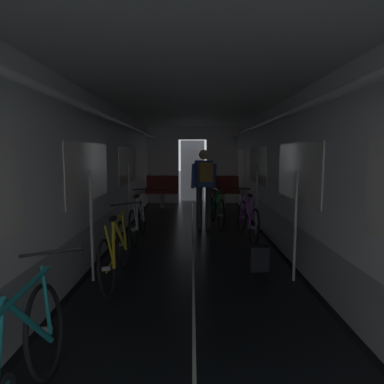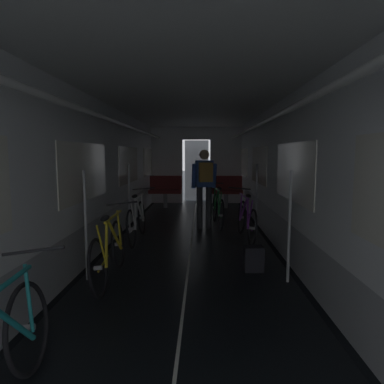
# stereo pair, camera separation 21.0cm
# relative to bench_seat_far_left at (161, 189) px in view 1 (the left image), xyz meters

# --- Properties ---
(train_car_shell) EXTENTS (3.14, 12.34, 2.57)m
(train_car_shell) POSITION_rel_bench_seat_far_left_xyz_m (0.90, -4.47, 1.13)
(train_car_shell) COLOR black
(train_car_shell) RESTS_ON ground
(bench_seat_far_left) EXTENTS (0.98, 0.51, 0.95)m
(bench_seat_far_left) POSITION_rel_bench_seat_far_left_xyz_m (0.00, 0.00, 0.00)
(bench_seat_far_left) COLOR gray
(bench_seat_far_left) RESTS_ON ground
(bench_seat_far_right) EXTENTS (0.98, 0.51, 0.95)m
(bench_seat_far_right) POSITION_rel_bench_seat_far_left_xyz_m (1.80, 0.00, 0.00)
(bench_seat_far_right) COLOR gray
(bench_seat_far_right) RESTS_ON ground
(bicycle_white) EXTENTS (0.44, 1.69, 0.95)m
(bicycle_white) POSITION_rel_bench_seat_far_left_xyz_m (-0.10, -3.99, -0.18)
(bicycle_white) COLOR black
(bicycle_white) RESTS_ON ground
(bicycle_teal) EXTENTS (0.44, 1.69, 0.95)m
(bicycle_teal) POSITION_rel_bench_seat_far_left_xyz_m (-0.14, -8.34, -0.19)
(bicycle_teal) COLOR black
(bicycle_teal) RESTS_ON ground
(bicycle_purple) EXTENTS (0.44, 1.69, 0.95)m
(bicycle_purple) POSITION_rel_bench_seat_far_left_xyz_m (1.92, -3.86, -0.19)
(bicycle_purple) COLOR black
(bicycle_purple) RESTS_ON ground
(bicycle_yellow) EXTENTS (0.44, 1.69, 0.95)m
(bicycle_yellow) POSITION_rel_bench_seat_far_left_xyz_m (-0.07, -5.99, -0.19)
(bicycle_yellow) COLOR black
(bicycle_yellow) RESTS_ON ground
(person_cyclist_aisle) EXTENTS (0.56, 0.43, 1.69)m
(person_cyclist_aisle) POSITION_rel_bench_seat_far_left_xyz_m (1.14, -2.91, 0.45)
(person_cyclist_aisle) COLOR #2D2D33
(person_cyclist_aisle) RESTS_ON ground
(bicycle_green_in_aisle) EXTENTS (0.44, 1.69, 0.94)m
(bicycle_green_in_aisle) POSITION_rel_bench_seat_far_left_xyz_m (1.44, -2.64, -0.18)
(bicycle_green_in_aisle) COLOR black
(bicycle_green_in_aisle) RESTS_ON ground
(backpack_on_floor) EXTENTS (0.27, 0.21, 0.34)m
(backpack_on_floor) POSITION_rel_bench_seat_far_left_xyz_m (1.80, -5.57, -0.40)
(backpack_on_floor) COLOR black
(backpack_on_floor) RESTS_ON ground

